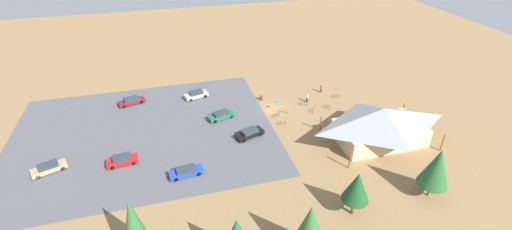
{
  "coord_description": "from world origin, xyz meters",
  "views": [
    {
      "loc": [
        18.61,
        53.93,
        33.09
      ],
      "look_at": [
        4.42,
        2.83,
        1.2
      ],
      "focal_mm": 24.79,
      "sensor_mm": 36.0,
      "label": 1
    }
  ],
  "objects": [
    {
      "name": "car_black_far_end",
      "position": [
        6.77,
        7.35,
        0.73
      ],
      "size": [
        5.11,
        3.3,
        1.37
      ],
      "color": "black",
      "rests_on": "parking_lot_asphalt"
    },
    {
      "name": "car_green_second_row",
      "position": [
        10.21,
        0.47,
        0.73
      ],
      "size": [
        5.05,
        3.01,
        1.35
      ],
      "color": "#1E6B3D",
      "rests_on": "parking_lot_asphalt"
    },
    {
      "name": "pine_east",
      "position": [
        -1.24,
        26.96,
        4.36
      ],
      "size": [
        3.3,
        3.3,
        6.37
      ],
      "color": "brown",
      "rests_on": "ground"
    },
    {
      "name": "trash_bin",
      "position": [
        1.39,
        -4.31,
        0.45
      ],
      "size": [
        0.6,
        0.6,
        0.9
      ],
      "primitive_type": "cylinder",
      "color": "brown",
      "rests_on": "ground"
    },
    {
      "name": "pine_center",
      "position": [
        6.63,
        31.33,
        4.92
      ],
      "size": [
        3.41,
        3.41,
        7.62
      ],
      "color": "brown",
      "rests_on": "ground"
    },
    {
      "name": "bicycle_orange_lone_west",
      "position": [
        0.45,
        5.26,
        0.35
      ],
      "size": [
        1.63,
        0.48,
        0.77
      ],
      "color": "black",
      "rests_on": "ground"
    },
    {
      "name": "car_silver_near_entry",
      "position": [
        13.48,
        -8.54,
        0.78
      ],
      "size": [
        4.83,
        2.93,
        1.49
      ],
      "color": "#BCBCC1",
      "rests_on": "parking_lot_asphalt"
    },
    {
      "name": "bicycle_teal_yard_right",
      "position": [
        -5.73,
        -0.21,
        0.39
      ],
      "size": [
        1.64,
        0.72,
        0.83
      ],
      "color": "black",
      "rests_on": "ground"
    },
    {
      "name": "car_blue_mid_lot",
      "position": [
        17.81,
        14.25,
        0.69
      ],
      "size": [
        4.88,
        2.21,
        1.27
      ],
      "color": "#1E42B2",
      "rests_on": "parking_lot_asphalt"
    },
    {
      "name": "car_red_front_row",
      "position": [
        26.56,
        9.26,
        0.78
      ],
      "size": [
        4.51,
        2.15,
        1.48
      ],
      "color": "red",
      "rests_on": "parking_lot_asphalt"
    },
    {
      "name": "lot_sign",
      "position": [
        -0.27,
        0.53,
        1.41
      ],
      "size": [
        0.56,
        0.08,
        2.2
      ],
      "color": "#99999E",
      "rests_on": "ground"
    },
    {
      "name": "ground",
      "position": [
        0.0,
        0.0,
        0.0
      ],
      "size": [
        160.0,
        160.0,
        0.0
      ],
      "primitive_type": "plane",
      "color": "#937047",
      "rests_on": "ground"
    },
    {
      "name": "pine_west",
      "position": [
        -12.44,
        26.77,
        4.7
      ],
      "size": [
        3.8,
        3.8,
        7.4
      ],
      "color": "brown",
      "rests_on": "ground"
    },
    {
      "name": "visitor_by_pavilion",
      "position": [
        -11.26,
        -4.27,
        0.93
      ],
      "size": [
        0.36,
        0.36,
        1.76
      ],
      "color": "#2D3347",
      "rests_on": "ground"
    },
    {
      "name": "bicycle_silver_edge_north",
      "position": [
        -1.24,
        1.39,
        0.38
      ],
      "size": [
        1.41,
        1.1,
        0.83
      ],
      "color": "black",
      "rests_on": "ground"
    },
    {
      "name": "bike_pavilion",
      "position": [
        -12.98,
        13.95,
        3.36
      ],
      "size": [
        16.17,
        10.41,
        6.01
      ],
      "color": "#C6B28E",
      "rests_on": "ground"
    },
    {
      "name": "parking_lot_asphalt",
      "position": [
        23.58,
        1.66,
        0.03
      ],
      "size": [
        42.65,
        34.28,
        0.05
      ],
      "primitive_type": "cube",
      "color": "#56565B",
      "rests_on": "ground"
    },
    {
      "name": "bicycle_purple_yard_front",
      "position": [
        0.47,
        2.42,
        0.38
      ],
      "size": [
        1.54,
        0.76,
        0.85
      ],
      "color": "black",
      "rests_on": "ground"
    },
    {
      "name": "bicycle_white_mid_cluster",
      "position": [
        -6.59,
        2.59,
        0.37
      ],
      "size": [
        0.98,
        1.4,
        0.84
      ],
      "color": "black",
      "rests_on": "ground"
    },
    {
      "name": "car_tan_aisle_side",
      "position": [
        36.58,
        8.24,
        0.73
      ],
      "size": [
        4.93,
        3.23,
        1.36
      ],
      "color": "tan",
      "rests_on": "parking_lot_asphalt"
    },
    {
      "name": "visitor_near_lot",
      "position": [
        -6.98,
        -1.22,
        0.92
      ],
      "size": [
        0.38,
        0.36,
        1.75
      ],
      "color": "#2D3347",
      "rests_on": "ground"
    },
    {
      "name": "car_maroon_by_curb",
      "position": [
        25.7,
        -9.34,
        0.73
      ],
      "size": [
        5.1,
        3.03,
        1.36
      ],
      "color": "maroon",
      "rests_on": "parking_lot_asphalt"
    },
    {
      "name": "pine_midwest",
      "position": [
        23.94,
        26.34,
        5.47
      ],
      "size": [
        2.44,
        2.44,
        8.18
      ],
      "color": "brown",
      "rests_on": "ground"
    },
    {
      "name": "bicycle_black_front_row",
      "position": [
        -9.53,
        2.28,
        0.4
      ],
      "size": [
        0.78,
        1.59,
        0.89
      ],
      "color": "black",
      "rests_on": "ground"
    },
    {
      "name": "bicycle_red_lone_east",
      "position": [
        -13.16,
        -1.3,
        0.35
      ],
      "size": [
        1.68,
        0.48,
        0.74
      ],
      "color": "black",
      "rests_on": "ground"
    }
  ]
}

